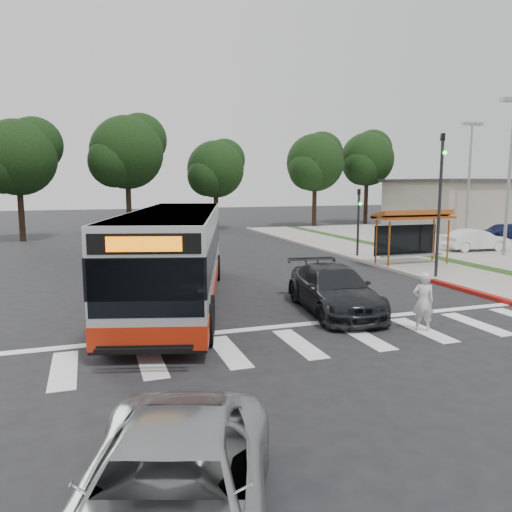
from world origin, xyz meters
name	(u,v)px	position (x,y,z in m)	size (l,w,h in m)	color
ground	(244,303)	(0.00, 0.00, 0.00)	(140.00, 140.00, 0.00)	black
sidewalk_east	(383,257)	(11.00, 8.00, 0.06)	(4.00, 40.00, 0.12)	gray
curb_east	(352,258)	(9.00, 8.00, 0.07)	(0.30, 40.00, 0.15)	#9E9991
curb_east_red	(482,295)	(9.00, -2.00, 0.08)	(0.32, 6.00, 0.15)	maroon
commercial_building	(473,205)	(30.00, 22.00, 2.20)	(14.00, 10.00, 4.40)	#A69C8C
building_roof_cap	(475,181)	(30.00, 22.00, 4.55)	(14.60, 10.60, 0.30)	#383330
crosswalk_ladder	(299,344)	(0.00, -5.00, 0.01)	(18.00, 2.60, 0.01)	silver
bus_shelter	(412,221)	(10.80, 5.10, 2.35)	(4.20, 1.60, 2.86)	#954518
traffic_signal_ne_tall	(440,193)	(9.60, 1.49, 3.88)	(0.18, 0.37, 6.50)	black
traffic_signal_ne_short	(359,215)	(9.60, 8.49, 2.48)	(0.18, 0.37, 4.00)	black
lot_light_front	(511,156)	(18.00, 6.00, 5.91)	(1.90, 0.35, 9.01)	gray
lot_light_mid	(470,163)	(24.00, 16.00, 5.91)	(1.90, 0.35, 9.01)	gray
tree_ne_a	(315,162)	(16.08, 28.06, 6.39)	(6.16, 5.74, 9.30)	black
tree_ne_b	(368,158)	(23.08, 30.06, 6.92)	(6.16, 5.74, 10.02)	black
tree_north_a	(128,151)	(-1.92, 26.07, 6.92)	(6.60, 6.15, 10.17)	black
tree_north_b	(216,168)	(6.07, 28.06, 5.66)	(5.72, 5.33, 8.43)	black
tree_north_c	(19,156)	(-9.92, 24.06, 6.29)	(6.16, 5.74, 9.30)	black
transit_bus	(176,257)	(-2.34, 0.85, 1.68)	(2.82, 13.02, 3.36)	#BABDBF
pedestrian	(423,302)	(3.93, -5.06, 0.88)	(0.64, 0.42, 1.76)	silver
dark_sedan	(334,289)	(2.50, -2.18, 0.77)	(2.16, 5.32, 1.54)	black
silver_suv_south	(169,502)	(-4.57, -11.74, 0.72)	(2.38, 5.15, 1.43)	#9DA0A2
parked_car_1	(476,240)	(17.86, 8.17, 0.78)	(1.43, 4.11, 1.35)	silver
parked_car_3	(501,231)	(24.66, 13.02, 0.66)	(1.57, 3.86, 1.12)	#131B45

